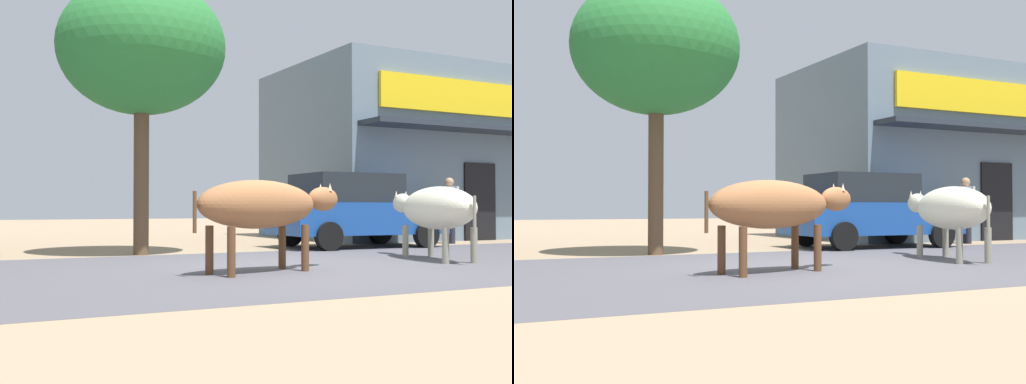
% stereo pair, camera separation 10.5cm
% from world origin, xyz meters
% --- Properties ---
extents(ground, '(80.00, 80.00, 0.00)m').
position_xyz_m(ground, '(0.00, 0.00, 0.00)').
color(ground, tan).
extents(asphalt_road, '(72.00, 6.35, 0.00)m').
position_xyz_m(asphalt_road, '(0.00, 0.00, 0.00)').
color(asphalt_road, '#545158').
rests_on(asphalt_road, ground).
extents(storefront_right_club, '(7.91, 5.99, 4.94)m').
position_xyz_m(storefront_right_club, '(8.40, 7.01, 2.47)').
color(storefront_right_club, slate).
rests_on(storefront_right_club, ground).
extents(roadside_tree, '(3.19, 3.19, 5.22)m').
position_xyz_m(roadside_tree, '(-1.14, 3.39, 3.92)').
color(roadside_tree, brown).
rests_on(roadside_tree, ground).
extents(parked_hatchback_car, '(3.90, 2.02, 1.64)m').
position_xyz_m(parked_hatchback_car, '(3.82, 3.55, 0.84)').
color(parked_hatchback_car, '#194495').
rests_on(parked_hatchback_car, ground).
extents(cow_near_brown, '(2.57, 1.12, 1.27)m').
position_xyz_m(cow_near_brown, '(-0.58, -0.56, 0.92)').
color(cow_near_brown, '#99613B').
rests_on(cow_near_brown, ground).
extents(cow_far_dark, '(1.17, 2.70, 1.25)m').
position_xyz_m(cow_far_dark, '(3.06, 0.03, 0.88)').
color(cow_far_dark, beige).
rests_on(cow_far_dark, ground).
extents(pedestrian_by_shop, '(0.47, 0.61, 1.63)m').
position_xyz_m(pedestrian_by_shop, '(6.80, 3.70, 0.96)').
color(pedestrian_by_shop, '#262633').
rests_on(pedestrian_by_shop, ground).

